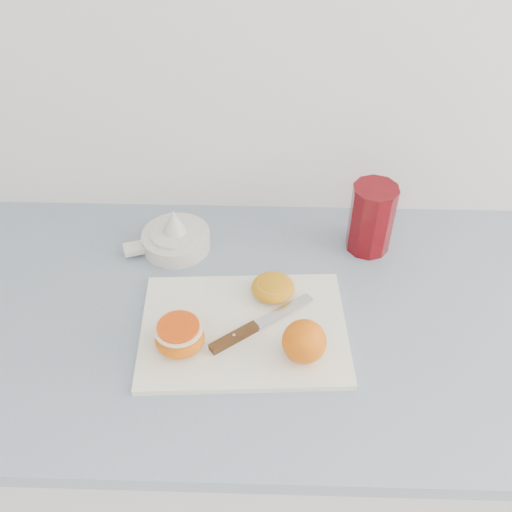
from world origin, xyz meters
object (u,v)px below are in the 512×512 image
at_px(red_tumbler, 371,221).
at_px(half_orange, 180,336).
at_px(counter, 246,439).
at_px(citrus_juicer, 175,237).
at_px(cutting_board, 244,329).

bearing_deg(red_tumbler, half_orange, -141.14).
bearing_deg(red_tumbler, counter, -143.74).
xyz_separation_m(half_orange, citrus_juicer, (-0.04, 0.26, -0.01)).
height_order(half_orange, red_tumbler, red_tumbler).
bearing_deg(citrus_juicer, red_tumbler, 1.82).
height_order(cutting_board, citrus_juicer, citrus_juicer).
bearing_deg(citrus_juicer, half_orange, -80.57).
distance_m(half_orange, citrus_juicer, 0.26).
bearing_deg(cutting_board, red_tumbler, 44.03).
distance_m(counter, citrus_juicer, 0.52).
relative_size(cutting_board, half_orange, 4.28).
relative_size(half_orange, red_tumbler, 0.57).
bearing_deg(red_tumbler, cutting_board, -135.97).
xyz_separation_m(cutting_board, red_tumbler, (0.23, 0.23, 0.06)).
height_order(cutting_board, half_orange, half_orange).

